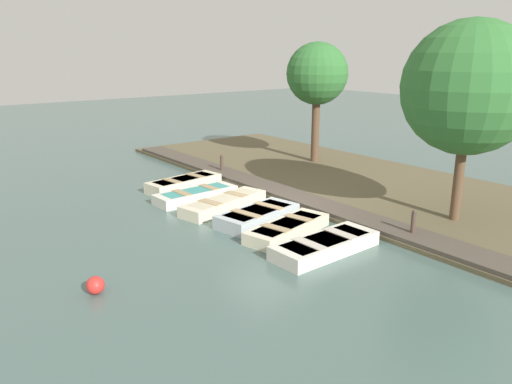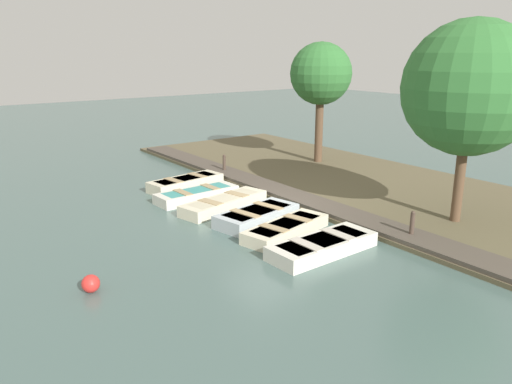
% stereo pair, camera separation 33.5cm
% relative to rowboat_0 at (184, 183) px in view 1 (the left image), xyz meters
% --- Properties ---
extents(ground_plane, '(80.00, 80.00, 0.00)m').
position_rel_rowboat_0_xyz_m(ground_plane, '(-0.62, 4.17, -0.21)').
color(ground_plane, '#4C6660').
extents(shore_bank, '(8.00, 24.00, 0.13)m').
position_rel_rowboat_0_xyz_m(shore_bank, '(-5.62, 4.17, -0.15)').
color(shore_bank, brown).
rests_on(shore_bank, ground_plane).
extents(dock_walkway, '(1.07, 22.55, 0.25)m').
position_rel_rowboat_0_xyz_m(dock_walkway, '(-2.20, 4.17, -0.09)').
color(dock_walkway, '#51473D').
rests_on(dock_walkway, ground_plane).
extents(rowboat_0, '(3.00, 1.38, 0.43)m').
position_rel_rowboat_0_xyz_m(rowboat_0, '(0.00, 0.00, 0.00)').
color(rowboat_0, beige).
rests_on(rowboat_0, ground_plane).
extents(rowboat_1, '(2.98, 1.12, 0.37)m').
position_rel_rowboat_0_xyz_m(rowboat_1, '(0.39, 1.51, -0.03)').
color(rowboat_1, silver).
rests_on(rowboat_1, ground_plane).
extents(rowboat_2, '(3.32, 1.63, 0.39)m').
position_rel_rowboat_0_xyz_m(rowboat_2, '(0.22, 2.97, -0.02)').
color(rowboat_2, beige).
rests_on(rowboat_2, ground_plane).
extents(rowboat_3, '(2.83, 1.62, 0.42)m').
position_rel_rowboat_0_xyz_m(rowboat_3, '(0.14, 4.68, -0.00)').
color(rowboat_3, '#B2BCC1').
rests_on(rowboat_3, ground_plane).
extents(rowboat_4, '(3.00, 1.57, 0.37)m').
position_rel_rowboat_0_xyz_m(rowboat_4, '(0.11, 6.01, -0.03)').
color(rowboat_4, beige).
rests_on(rowboat_4, ground_plane).
extents(rowboat_5, '(3.04, 1.20, 0.40)m').
position_rel_rowboat_0_xyz_m(rowboat_5, '(0.19, 7.56, -0.02)').
color(rowboat_5, silver).
rests_on(rowboat_5, ground_plane).
extents(mooring_post_near, '(0.12, 0.12, 0.89)m').
position_rel_rowboat_0_xyz_m(mooring_post_near, '(-2.24, -0.80, 0.23)').
color(mooring_post_near, '#47382D').
rests_on(mooring_post_near, ground_plane).
extents(mooring_post_far, '(0.12, 0.12, 0.89)m').
position_rel_rowboat_0_xyz_m(mooring_post_far, '(-2.24, 8.45, 0.23)').
color(mooring_post_far, '#47382D').
rests_on(mooring_post_far, ground_plane).
extents(buoy, '(0.39, 0.39, 0.39)m').
position_rel_rowboat_0_xyz_m(buoy, '(5.68, 6.18, -0.02)').
color(buoy, red).
rests_on(buoy, ground_plane).
extents(park_tree_far_left, '(2.69, 2.69, 5.37)m').
position_rel_rowboat_0_xyz_m(park_tree_far_left, '(-6.85, -0.11, 3.76)').
color(park_tree_far_left, brown).
rests_on(park_tree_far_left, ground_plane).
extents(park_tree_left, '(3.77, 3.77, 5.88)m').
position_rel_rowboat_0_xyz_m(park_tree_left, '(-4.49, 8.32, 3.77)').
color(park_tree_left, brown).
rests_on(park_tree_left, ground_plane).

